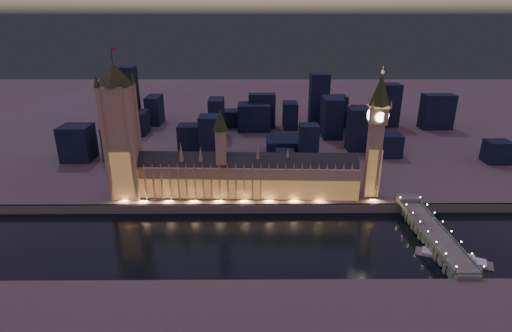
{
  "coord_description": "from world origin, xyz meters",
  "views": [
    {
      "loc": [
        2.65,
        -266.8,
        160.32
      ],
      "look_at": [
        5.0,
        55.0,
        38.0
      ],
      "focal_mm": 28.0,
      "sensor_mm": 36.0,
      "label": 1
    }
  ],
  "objects_px": {
    "westminster_bridge": "(430,232)",
    "river_boat": "(453,257)",
    "palace_of_westminster": "(243,176)",
    "elizabeth_tower": "(377,126)",
    "victoria_tower": "(120,126)"
  },
  "relations": [
    {
      "from": "elizabeth_tower",
      "to": "westminster_bridge",
      "type": "relative_size",
      "value": 1.01
    },
    {
      "from": "palace_of_westminster",
      "to": "westminster_bridge",
      "type": "bearing_deg",
      "value": -24.56
    },
    {
      "from": "palace_of_westminster",
      "to": "elizabeth_tower",
      "type": "height_order",
      "value": "elizabeth_tower"
    },
    {
      "from": "victoria_tower",
      "to": "westminster_bridge",
      "type": "height_order",
      "value": "victoria_tower"
    },
    {
      "from": "elizabeth_tower",
      "to": "palace_of_westminster",
      "type": "bearing_deg",
      "value": -179.9
    },
    {
      "from": "palace_of_westminster",
      "to": "westminster_bridge",
      "type": "xyz_separation_m",
      "value": [
        142.61,
        -65.19,
        -20.38
      ]
    },
    {
      "from": "palace_of_westminster",
      "to": "victoria_tower",
      "type": "bearing_deg",
      "value": 179.89
    },
    {
      "from": "palace_of_westminster",
      "to": "river_boat",
      "type": "height_order",
      "value": "palace_of_westminster"
    },
    {
      "from": "palace_of_westminster",
      "to": "victoria_tower",
      "type": "xyz_separation_m",
      "value": [
        -103.84,
        0.19,
        45.45
      ]
    },
    {
      "from": "palace_of_westminster",
      "to": "victoria_tower",
      "type": "height_order",
      "value": "victoria_tower"
    },
    {
      "from": "westminster_bridge",
      "to": "river_boat",
      "type": "relative_size",
      "value": 2.26
    },
    {
      "from": "river_boat",
      "to": "elizabeth_tower",
      "type": "bearing_deg",
      "value": 110.89
    },
    {
      "from": "westminster_bridge",
      "to": "victoria_tower",
      "type": "bearing_deg",
      "value": 165.14
    },
    {
      "from": "palace_of_westminster",
      "to": "victoria_tower",
      "type": "distance_m",
      "value": 113.35
    },
    {
      "from": "palace_of_westminster",
      "to": "westminster_bridge",
      "type": "relative_size",
      "value": 1.79
    }
  ]
}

